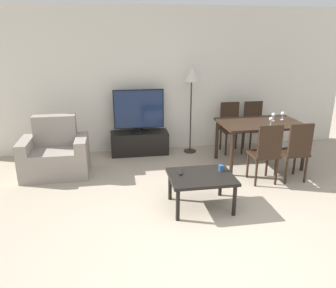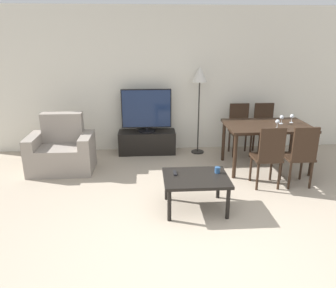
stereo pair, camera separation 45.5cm
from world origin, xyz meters
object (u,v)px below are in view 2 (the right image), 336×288
wine_glass_right (282,118)px  dining_chair_near (269,154)px  armchair (62,151)px  remote_primary (175,173)px  tv_stand (147,142)px  tv (146,111)px  dining_chair_far (264,126)px  floor_lamp (200,80)px  dining_chair_far_left (240,127)px  wine_glass_left (292,117)px  wine_glass_center (278,122)px  dining_table (267,129)px  dining_chair_near_right (301,154)px  cup_white_near (217,170)px  coffee_table (196,181)px

wine_glass_right → dining_chair_near: bearing=-121.3°
armchair → remote_primary: (1.78, -1.35, 0.14)m
tv_stand → tv: bearing=-90.0°
dining_chair_far → floor_lamp: size_ratio=0.58×
dining_chair_far_left → wine_glass_left: (0.68, -0.68, 0.34)m
dining_chair_near → armchair: bearing=164.2°
tv → dining_chair_far: bearing=-3.1°
tv → wine_glass_center: tv is taller
dining_table → wine_glass_left: (0.44, 0.08, 0.19)m
tv_stand → wine_glass_center: (2.07, -1.14, 0.66)m
tv_stand → wine_glass_left: wine_glass_left is taller
dining_chair_near_right → dining_chair_far_left: size_ratio=1.00×
dining_chair_far → cup_white_near: (-1.33, -1.99, -0.03)m
dining_chair_far_left → dining_chair_far: bearing=0.0°
cup_white_near → wine_glass_left: 2.05m
tv → wine_glass_left: bearing=-18.2°
tv_stand → cup_white_near: bearing=-66.6°
tv_stand → dining_table: 2.24m
armchair → tv_stand: bearing=27.9°
tv_stand → dining_chair_near: (1.76, -1.66, 0.31)m
wine_glass_right → dining_chair_far_left: bearing=123.3°
dining_chair_far_left → wine_glass_right: dining_chair_far_left is taller
wine_glass_left → dining_chair_far_left: bearing=135.1°
tv_stand → dining_chair_near_right: size_ratio=1.13×
remote_primary → dining_chair_near_right: bearing=13.2°
wine_glass_right → wine_glass_left: bearing=15.4°
tv_stand → dining_chair_far: 2.27m
remote_primary → wine_glass_center: 2.00m
dining_chair_near → remote_primary: bearing=-162.5°
cup_white_near → wine_glass_right: size_ratio=0.55×
dining_chair_far → dining_chair_near_right: same height
wine_glass_left → wine_glass_center: (-0.38, -0.33, 0.00)m
dining_chair_far_left → wine_glass_right: (0.48, -0.74, 0.34)m
dining_chair_near_right → floor_lamp: bearing=128.3°
remote_primary → dining_table: bearing=36.3°
armchair → dining_chair_far_left: dining_chair_far_left is taller
dining_table → cup_white_near: (-1.09, -1.22, -0.19)m
floor_lamp → remote_primary: bearing=-107.0°
armchair → dining_table: 3.46m
dining_chair_far → dining_chair_far_left: size_ratio=1.00×
coffee_table → dining_table: dining_table is taller
dining_chair_near_right → cup_white_near: (-1.33, -0.45, -0.03)m
armchair → wine_glass_center: 3.56m
dining_table → dining_chair_near: size_ratio=1.45×
cup_white_near → dining_chair_far_left: bearing=66.8°
coffee_table → cup_white_near: bearing=19.0°
wine_glass_left → dining_chair_near: bearing=-128.8°
armchair → remote_primary: 2.24m
armchair → dining_chair_near_right: (3.68, -0.90, 0.20)m
tv → dining_chair_far: size_ratio=0.98×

